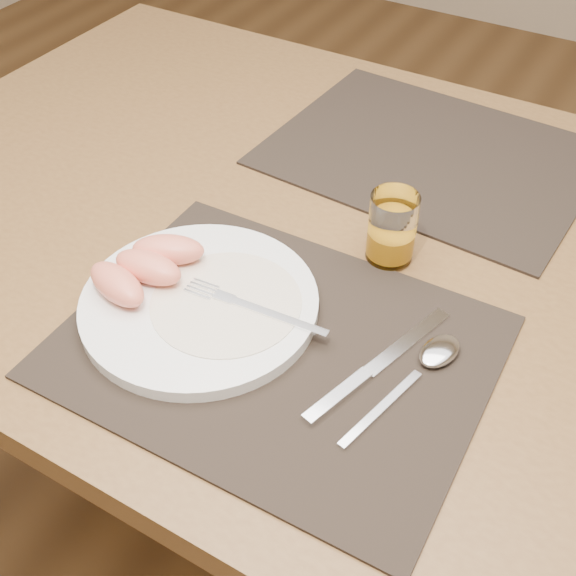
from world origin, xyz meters
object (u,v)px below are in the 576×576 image
at_px(fork, 243,304).
at_px(table, 341,278).
at_px(juice_glass, 392,231).
at_px(plate, 200,304).
at_px(spoon, 431,359).
at_px(placemat_near, 276,346).
at_px(knife, 368,373).
at_px(placemat_far, 430,155).

bearing_deg(fork, table, 82.50).
bearing_deg(juice_glass, table, 163.39).
xyz_separation_m(plate, spoon, (0.26, 0.06, -0.00)).
xyz_separation_m(placemat_near, knife, (0.10, 0.01, 0.00)).
bearing_deg(placemat_far, juice_glass, -80.01).
xyz_separation_m(table, juice_glass, (0.07, -0.02, 0.13)).
bearing_deg(juice_glass, knife, -71.90).
height_order(table, spoon, spoon).
relative_size(placemat_far, knife, 2.09).
bearing_deg(placemat_far, table, -97.48).
height_order(placemat_near, knife, knife).
bearing_deg(spoon, plate, -167.56).
distance_m(placemat_near, plate, 0.10).
height_order(table, placemat_far, placemat_far).
relative_size(table, plate, 5.19).
bearing_deg(placemat_far, plate, -103.48).
bearing_deg(juice_glass, plate, -127.13).
distance_m(placemat_near, knife, 0.10).
xyz_separation_m(table, fork, (-0.03, -0.20, 0.11)).
xyz_separation_m(knife, juice_glass, (-0.06, 0.19, 0.04)).
bearing_deg(knife, fork, 177.49).
bearing_deg(fork, plate, -162.31).
bearing_deg(fork, placemat_far, 82.51).
relative_size(fork, knife, 0.81).
distance_m(plate, fork, 0.05).
relative_size(placemat_near, plate, 1.67).
xyz_separation_m(table, placemat_near, (0.03, -0.22, 0.09)).
relative_size(table, placemat_far, 3.11).
distance_m(placemat_far, plate, 0.45).
bearing_deg(fork, spoon, 11.17).
xyz_separation_m(placemat_far, fork, (-0.06, -0.42, 0.02)).
xyz_separation_m(placemat_near, fork, (-0.05, 0.02, 0.02)).
bearing_deg(plate, knife, 2.42).
bearing_deg(table, spoon, -40.96).
bearing_deg(spoon, table, 139.04).
height_order(placemat_far, spoon, spoon).
height_order(placemat_near, plate, plate).
relative_size(knife, juice_glass, 2.44).
relative_size(placemat_far, spoon, 2.36).
distance_m(placemat_far, spoon, 0.41).
bearing_deg(juice_glass, fork, -118.71).
xyz_separation_m(fork, knife, (0.16, -0.01, -0.02)).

